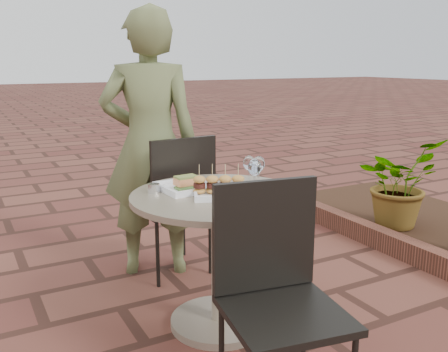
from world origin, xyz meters
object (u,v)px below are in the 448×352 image
cafe_table (219,240)px  plate_tuna (249,196)px  plate_sliders (219,188)px  diner (150,145)px  plate_salmon (186,186)px  chair_far (177,195)px  chair_near (275,280)px

cafe_table → plate_tuna: (0.08, -0.16, 0.26)m
plate_sliders → diner: bearing=92.2°
cafe_table → diner: (-0.05, 0.86, 0.38)m
cafe_table → plate_tuna: size_ratio=3.32×
cafe_table → plate_sliders: 0.29m
plate_tuna → plate_salmon: bearing=121.3°
cafe_table → plate_sliders: (-0.01, -0.03, 0.29)m
chair_far → plate_sliders: bearing=80.0°
chair_near → plate_sliders: (0.09, 0.63, 0.22)m
plate_sliders → chair_near: bearing=-97.7°
plate_sliders → plate_tuna: 0.16m
chair_near → plate_tuna: size_ratio=3.43×
chair_far → cafe_table: bearing=81.0°
diner → plate_salmon: size_ratio=5.97×
cafe_table → diner: size_ratio=0.52×
chair_near → plate_salmon: (-0.01, 0.82, 0.20)m
cafe_table → plate_tuna: 0.31m
cafe_table → plate_salmon: 0.33m
plate_salmon → plate_tuna: size_ratio=1.06×
plate_salmon → plate_sliders: plate_sliders is taller
plate_tuna → chair_near: bearing=-109.8°
chair_near → plate_salmon: chair_near is taller
diner → plate_sliders: 0.89m
plate_sliders → chair_far: bearing=83.8°
cafe_table → chair_far: size_ratio=0.97×
cafe_table → chair_far: bearing=84.8°
plate_tuna → plate_sliders: bearing=127.1°
plate_sliders → plate_tuna: size_ratio=1.21×
chair_near → chair_far: bearing=92.5°
chair_near → diner: size_ratio=0.54×
plate_salmon → chair_near: bearing=-89.4°
cafe_table → chair_near: 0.67m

